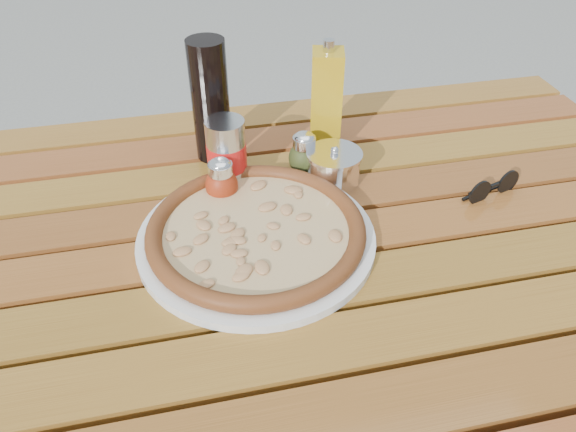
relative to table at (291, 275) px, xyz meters
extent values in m
cube|color=#38200C|center=(0.64, 0.39, -0.32)|extent=(0.06, 0.06, 0.70)
cube|color=#3C1F0D|center=(0.00, 0.00, 0.03)|extent=(1.36, 0.86, 0.04)
cube|color=#542C0E|center=(0.00, -0.30, 0.06)|extent=(1.40, 0.09, 0.03)
cube|color=#5C3710|center=(0.00, -0.20, 0.06)|extent=(1.40, 0.09, 0.03)
cube|color=#58350F|center=(0.00, -0.10, 0.06)|extent=(1.40, 0.09, 0.03)
cube|color=#5A2D0F|center=(0.00, 0.00, 0.06)|extent=(1.40, 0.09, 0.03)
cube|color=#53280E|center=(0.00, 0.10, 0.06)|extent=(1.40, 0.09, 0.03)
cube|color=#5E3A10|center=(0.00, 0.20, 0.06)|extent=(1.40, 0.09, 0.03)
cube|color=#59280F|center=(0.00, 0.30, 0.06)|extent=(1.40, 0.09, 0.03)
cube|color=#5D3610|center=(0.00, 0.41, 0.06)|extent=(1.40, 0.09, 0.03)
cylinder|color=silver|center=(-0.05, 0.01, 0.08)|extent=(0.47, 0.47, 0.01)
cylinder|color=beige|center=(-0.05, 0.01, 0.09)|extent=(0.43, 0.43, 0.01)
torus|color=black|center=(-0.05, 0.01, 0.10)|extent=(0.46, 0.46, 0.03)
ellipsoid|color=#A12E12|center=(-0.09, 0.12, 0.11)|extent=(0.06, 0.06, 0.06)
cylinder|color=white|center=(-0.09, 0.12, 0.14)|extent=(0.04, 0.04, 0.02)
ellipsoid|color=silver|center=(-0.09, 0.12, 0.15)|extent=(0.04, 0.04, 0.02)
ellipsoid|color=#3B451B|center=(0.06, 0.17, 0.11)|extent=(0.06, 0.06, 0.06)
cylinder|color=silver|center=(0.06, 0.17, 0.14)|extent=(0.04, 0.04, 0.02)
ellipsoid|color=white|center=(0.06, 0.17, 0.15)|extent=(0.04, 0.04, 0.02)
cylinder|color=black|center=(-0.08, 0.27, 0.19)|extent=(0.08, 0.08, 0.22)
cylinder|color=silver|center=(-0.07, 0.17, 0.14)|extent=(0.08, 0.08, 0.12)
cylinder|color=red|center=(-0.07, 0.17, 0.13)|extent=(0.08, 0.08, 0.04)
cube|color=#AE8712|center=(0.12, 0.25, 0.17)|extent=(0.07, 0.07, 0.19)
cylinder|color=silver|center=(0.12, 0.25, 0.28)|extent=(0.02, 0.02, 0.02)
cylinder|color=white|center=(0.11, 0.13, 0.10)|extent=(0.09, 0.09, 0.05)
cylinder|color=white|center=(0.11, 0.13, 0.13)|extent=(0.10, 0.10, 0.01)
sphere|color=silver|center=(0.11, 0.13, 0.14)|extent=(0.01, 0.01, 0.01)
cylinder|color=black|center=(0.33, 0.03, 0.09)|extent=(0.04, 0.02, 0.04)
cylinder|color=black|center=(0.39, 0.05, 0.09)|extent=(0.04, 0.02, 0.04)
cube|color=black|center=(0.36, 0.04, 0.10)|extent=(0.02, 0.01, 0.00)
cube|color=black|center=(0.34, 0.04, 0.08)|extent=(0.09, 0.03, 0.00)
cube|color=black|center=(0.36, 0.06, 0.08)|extent=(0.09, 0.03, 0.00)
camera|label=1|loc=(-0.14, -0.63, 0.64)|focal=35.00mm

